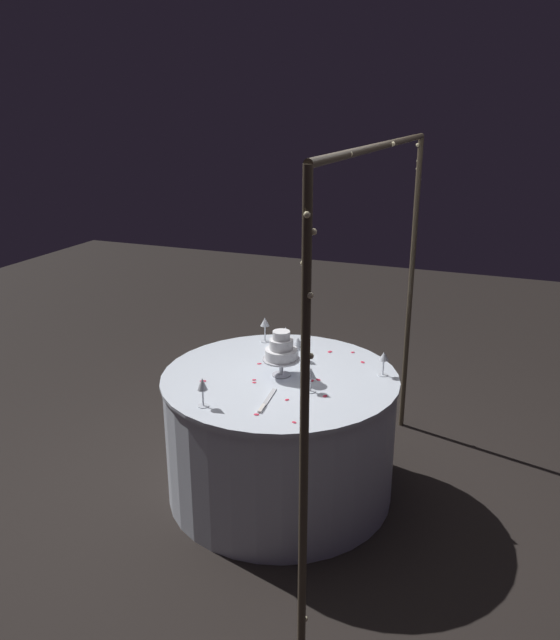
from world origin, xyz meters
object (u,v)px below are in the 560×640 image
(decorative_arch, at_px, (376,279))
(cake_knife, at_px, (266,402))
(wine_glass_1, at_px, (298,343))
(wine_glass_5, at_px, (265,323))
(wine_glass_0, at_px, (202,386))
(wine_glass_3, at_px, (384,358))
(wine_glass_2, at_px, (286,332))
(wine_glass_4, at_px, (311,374))
(tiered_cake, at_px, (281,350))
(main_table, at_px, (280,434))

(decorative_arch, xyz_separation_m, cake_knife, (0.36, -0.48, -0.64))
(wine_glass_1, distance_m, wine_glass_5, 0.38)
(wine_glass_0, xyz_separation_m, cake_knife, (-0.16, 0.29, -0.11))
(wine_glass_0, height_order, wine_glass_3, wine_glass_0)
(wine_glass_1, distance_m, wine_glass_2, 0.24)
(wine_glass_2, bearing_deg, wine_glass_4, 32.39)
(wine_glass_0, bearing_deg, wine_glass_3, 133.16)
(tiered_cake, xyz_separation_m, wine_glass_5, (-0.48, -0.31, -0.03))
(main_table, bearing_deg, wine_glass_0, -23.94)
(wine_glass_1, xyz_separation_m, wine_glass_5, (-0.22, -0.31, 0.02))
(tiered_cake, distance_m, wine_glass_2, 0.47)
(main_table, bearing_deg, wine_glass_4, 58.87)
(cake_knife, bearing_deg, main_table, -170.19)
(tiered_cake, xyz_separation_m, cake_knife, (0.36, 0.05, -0.15))
(tiered_cake, relative_size, wine_glass_5, 1.63)
(wine_glass_3, relative_size, wine_glass_4, 1.03)
(wine_glass_3, height_order, cake_knife, wine_glass_3)
(decorative_arch, bearing_deg, wine_glass_3, 175.06)
(wine_glass_1, bearing_deg, wine_glass_3, 86.07)
(wine_glass_1, bearing_deg, wine_glass_5, -124.90)
(wine_glass_1, bearing_deg, wine_glass_4, 28.67)
(wine_glass_0, xyz_separation_m, wine_glass_1, (-0.78, 0.25, -0.01))
(wine_glass_1, xyz_separation_m, wine_glass_2, (-0.18, -0.15, -0.01))
(wine_glass_2, bearing_deg, decorative_arch, 56.86)
(cake_knife, bearing_deg, wine_glass_4, 140.94)
(main_table, relative_size, wine_glass_3, 9.52)
(decorative_arch, height_order, wine_glass_2, decorative_arch)
(wine_glass_4, bearing_deg, main_table, -121.13)
(wine_glass_2, distance_m, wine_glass_5, 0.17)
(wine_glass_1, relative_size, wine_glass_5, 0.89)
(wine_glass_0, distance_m, wine_glass_5, 1.00)
(wine_glass_5, height_order, cake_knife, wine_glass_5)
(wine_glass_4, bearing_deg, wine_glass_3, 138.51)
(tiered_cake, xyz_separation_m, wine_glass_2, (-0.44, -0.14, -0.06))
(main_table, distance_m, wine_glass_0, 0.77)
(cake_knife, bearing_deg, wine_glass_5, -156.83)
(tiered_cake, height_order, wine_glass_5, tiered_cake)
(wine_glass_2, xyz_separation_m, wine_glass_3, (0.22, 0.70, 0.01))
(decorative_arch, height_order, wine_glass_4, decorative_arch)
(wine_glass_5, bearing_deg, wine_glass_3, 73.43)
(wine_glass_1, height_order, wine_glass_2, wine_glass_1)
(wine_glass_4, height_order, cake_knife, wine_glass_4)
(decorative_arch, xyz_separation_m, wine_glass_5, (-0.48, -0.84, -0.51))
(main_table, height_order, wine_glass_2, wine_glass_2)
(wine_glass_1, distance_m, wine_glass_4, 0.46)
(tiered_cake, xyz_separation_m, wine_glass_3, (-0.22, 0.56, -0.05))
(decorative_arch, xyz_separation_m, wine_glass_3, (-0.22, 0.02, -0.53))
(tiered_cake, distance_m, cake_knife, 0.40)
(wine_glass_0, distance_m, wine_glass_3, 1.09)
(wine_glass_2, bearing_deg, cake_knife, 13.81)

